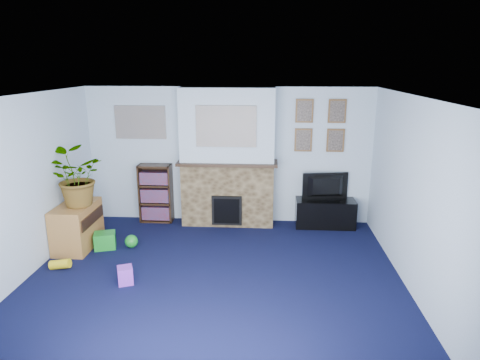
# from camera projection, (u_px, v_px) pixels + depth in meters

# --- Properties ---
(floor) EXTENTS (5.00, 4.50, 0.01)m
(floor) POSITION_uv_depth(u_px,v_px,m) (214.00, 279.00, 5.71)
(floor) COLOR black
(floor) RESTS_ON ground
(ceiling) EXTENTS (5.00, 4.50, 0.01)m
(ceiling) POSITION_uv_depth(u_px,v_px,m) (211.00, 96.00, 5.08)
(ceiling) COLOR white
(ceiling) RESTS_ON wall_back
(wall_back) EXTENTS (5.00, 0.04, 2.40)m
(wall_back) POSITION_uv_depth(u_px,v_px,m) (229.00, 156.00, 7.56)
(wall_back) COLOR silver
(wall_back) RESTS_ON ground
(wall_front) EXTENTS (5.00, 0.04, 2.40)m
(wall_front) POSITION_uv_depth(u_px,v_px,m) (175.00, 280.00, 3.23)
(wall_front) COLOR silver
(wall_front) RESTS_ON ground
(wall_left) EXTENTS (0.04, 4.50, 2.40)m
(wall_left) POSITION_uv_depth(u_px,v_px,m) (22.00, 189.00, 5.55)
(wall_left) COLOR silver
(wall_left) RESTS_ON ground
(wall_right) EXTENTS (0.04, 4.50, 2.40)m
(wall_right) POSITION_uv_depth(u_px,v_px,m) (415.00, 197.00, 5.24)
(wall_right) COLOR silver
(wall_right) RESTS_ON ground
(chimney_breast) EXTENTS (1.72, 0.50, 2.40)m
(chimney_breast) POSITION_uv_depth(u_px,v_px,m) (228.00, 159.00, 7.37)
(chimney_breast) COLOR brown
(chimney_breast) RESTS_ON ground
(collage_main) EXTENTS (1.00, 0.03, 0.68)m
(collage_main) POSITION_uv_depth(u_px,v_px,m) (226.00, 126.00, 7.01)
(collage_main) COLOR gray
(collage_main) RESTS_ON chimney_breast
(collage_left) EXTENTS (0.90, 0.03, 0.58)m
(collage_left) POSITION_uv_depth(u_px,v_px,m) (140.00, 122.00, 7.49)
(collage_left) COLOR gray
(collage_left) RESTS_ON wall_back
(portrait_tl) EXTENTS (0.30, 0.03, 0.40)m
(portrait_tl) POSITION_uv_depth(u_px,v_px,m) (304.00, 111.00, 7.25)
(portrait_tl) COLOR brown
(portrait_tl) RESTS_ON wall_back
(portrait_tr) EXTENTS (0.30, 0.03, 0.40)m
(portrait_tr) POSITION_uv_depth(u_px,v_px,m) (337.00, 111.00, 7.22)
(portrait_tr) COLOR brown
(portrait_tr) RESTS_ON wall_back
(portrait_bl) EXTENTS (0.30, 0.03, 0.40)m
(portrait_bl) POSITION_uv_depth(u_px,v_px,m) (303.00, 140.00, 7.38)
(portrait_bl) COLOR brown
(portrait_bl) RESTS_ON wall_back
(portrait_br) EXTENTS (0.30, 0.03, 0.40)m
(portrait_br) POSITION_uv_depth(u_px,v_px,m) (335.00, 140.00, 7.35)
(portrait_br) COLOR brown
(portrait_br) RESTS_ON wall_back
(tv_stand) EXTENTS (1.02, 0.43, 0.49)m
(tv_stand) POSITION_uv_depth(u_px,v_px,m) (325.00, 214.00, 7.50)
(tv_stand) COLOR black
(tv_stand) RESTS_ON ground
(television) EXTENTS (0.81, 0.23, 0.46)m
(television) POSITION_uv_depth(u_px,v_px,m) (326.00, 187.00, 7.39)
(television) COLOR black
(television) RESTS_ON tv_stand
(bookshelf) EXTENTS (0.58, 0.28, 1.05)m
(bookshelf) POSITION_uv_depth(u_px,v_px,m) (156.00, 194.00, 7.69)
(bookshelf) COLOR black
(bookshelf) RESTS_ON ground
(sideboard) EXTENTS (0.49, 0.89, 0.69)m
(sideboard) POSITION_uv_depth(u_px,v_px,m) (77.00, 226.00, 6.62)
(sideboard) COLOR #A56F35
(sideboard) RESTS_ON ground
(potted_plant) EXTENTS (0.90, 0.81, 0.88)m
(potted_plant) POSITION_uv_depth(u_px,v_px,m) (74.00, 178.00, 6.36)
(potted_plant) COLOR #26661E
(potted_plant) RESTS_ON sideboard
(mantel_clock) EXTENTS (0.10, 0.06, 0.14)m
(mantel_clock) POSITION_uv_depth(u_px,v_px,m) (223.00, 158.00, 7.32)
(mantel_clock) COLOR gold
(mantel_clock) RESTS_ON chimney_breast
(mantel_candle) EXTENTS (0.06, 0.06, 0.18)m
(mantel_candle) POSITION_uv_depth(u_px,v_px,m) (240.00, 157.00, 7.30)
(mantel_candle) COLOR #B2BFC6
(mantel_candle) RESTS_ON chimney_breast
(mantel_teddy) EXTENTS (0.13, 0.13, 0.13)m
(mantel_teddy) POSITION_uv_depth(u_px,v_px,m) (193.00, 157.00, 7.35)
(mantel_teddy) COLOR gray
(mantel_teddy) RESTS_ON chimney_breast
(mantel_can) EXTENTS (0.05, 0.05, 0.11)m
(mantel_can) POSITION_uv_depth(u_px,v_px,m) (271.00, 159.00, 7.27)
(mantel_can) COLOR purple
(mantel_can) RESTS_ON chimney_breast
(green_crate) EXTENTS (0.38, 0.33, 0.25)m
(green_crate) POSITION_uv_depth(u_px,v_px,m) (105.00, 240.00, 6.62)
(green_crate) COLOR #198C26
(green_crate) RESTS_ON ground
(toy_ball) EXTENTS (0.20, 0.20, 0.20)m
(toy_ball) POSITION_uv_depth(u_px,v_px,m) (131.00, 242.00, 6.66)
(toy_ball) COLOR #198C26
(toy_ball) RESTS_ON ground
(toy_block) EXTENTS (0.24, 0.24, 0.23)m
(toy_block) POSITION_uv_depth(u_px,v_px,m) (125.00, 276.00, 5.56)
(toy_block) COLOR purple
(toy_block) RESTS_ON ground
(toy_tube) EXTENTS (0.30, 0.13, 0.17)m
(toy_tube) POSITION_uv_depth(u_px,v_px,m) (60.00, 264.00, 5.97)
(toy_tube) COLOR yellow
(toy_tube) RESTS_ON ground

